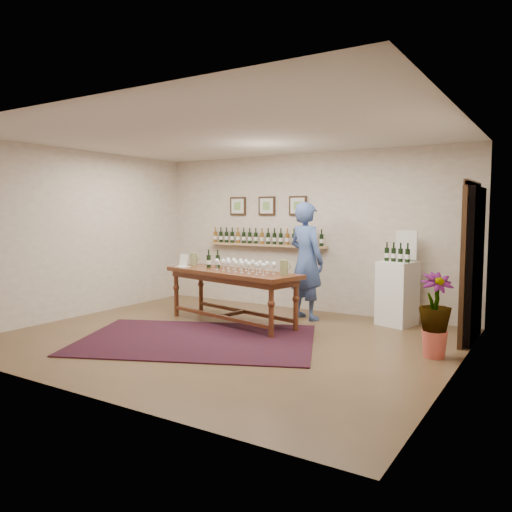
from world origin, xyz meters
The scene contains 14 objects.
ground centered at (0.00, 0.00, 0.00)m, with size 6.00×6.00×0.00m, color brown.
room_shell centered at (2.11, 1.86, 1.12)m, with size 6.00×6.00×6.00m.
rug centered at (-0.29, -0.28, 0.01)m, with size 3.18×2.12×0.02m, color #4B110D.
tasting_table centered at (-0.48, 0.84, 0.72)m, with size 2.49×1.24×0.85m.
table_glasses centered at (-0.21, 0.80, 0.94)m, with size 1.36×0.31×0.19m, color white, non-canonical shape.
table_bottles centered at (-0.97, 1.01, 1.01)m, with size 0.30×0.17×0.33m, color black, non-canonical shape.
pitcher_left centered at (-1.46, 1.12, 0.95)m, with size 0.14×0.14×0.22m, color olive, non-canonical shape.
pitcher_right centered at (0.49, 0.78, 0.96)m, with size 0.14×0.14×0.22m, color olive, non-canonical shape.
menu_card centered at (-1.49, 0.89, 0.95)m, with size 0.23×0.17×0.21m, color silver.
display_pedestal centered at (1.78, 2.11, 0.50)m, with size 0.50×0.50×1.00m, color white.
pedestal_bottles centered at (1.78, 2.06, 1.14)m, with size 0.29×0.08×0.29m, color black, non-canonical shape.
info_sign centered at (1.86, 2.27, 1.25)m, with size 0.36×0.02×0.50m, color silver.
potted_plant centered at (2.67, 0.60, 0.52)m, with size 0.66×0.66×0.89m.
person centered at (0.37, 1.78, 0.96)m, with size 0.70×0.46×1.93m, color #394F86.
Camera 1 is at (3.96, -5.59, 1.76)m, focal length 35.00 mm.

